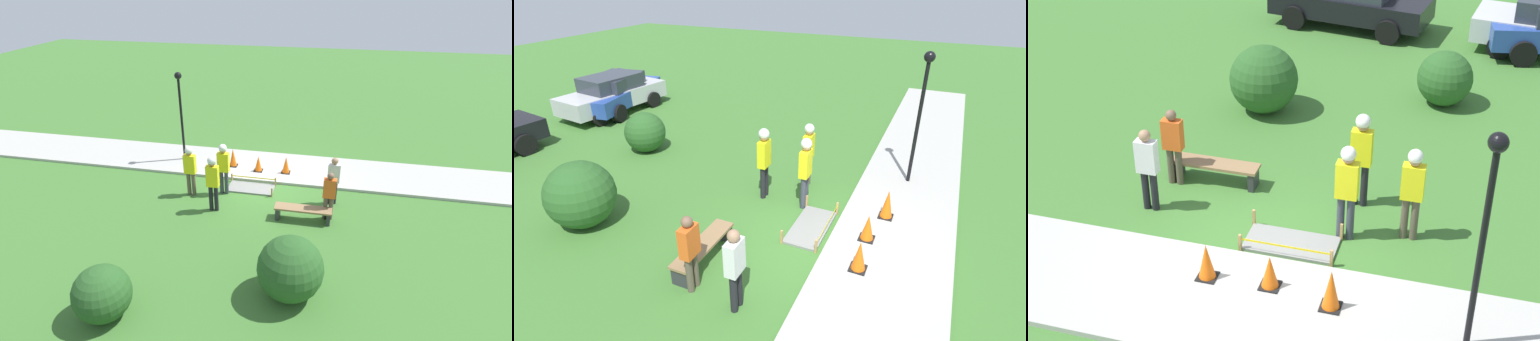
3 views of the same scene
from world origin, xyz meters
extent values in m
plane|color=#3D702D|center=(0.00, 0.00, 0.00)|extent=(60.00, 60.00, 0.00)
cube|color=#ADAAA3|center=(0.00, -1.31, 0.05)|extent=(28.00, 2.63, 0.10)
cube|color=gray|center=(0.55, 0.54, 0.03)|extent=(1.67, 0.81, 0.06)
cube|color=tan|center=(-0.29, 0.14, 0.17)|extent=(0.05, 0.05, 0.34)
cube|color=tan|center=(1.38, 0.14, 0.17)|extent=(0.05, 0.05, 0.34)
cube|color=tan|center=(-0.29, 0.95, 0.17)|extent=(0.05, 0.05, 0.34)
cube|color=tan|center=(1.38, 0.95, 0.17)|extent=(0.05, 0.05, 0.34)
cube|color=yellow|center=(0.55, 0.14, 0.26)|extent=(1.67, 0.00, 0.04)
cube|color=black|center=(-0.54, -0.84, 0.11)|extent=(0.34, 0.34, 0.02)
cone|color=orange|center=(-0.54, -0.84, 0.45)|extent=(0.29, 0.29, 0.65)
cube|color=black|center=(0.55, -0.78, 0.11)|extent=(0.34, 0.34, 0.02)
cone|color=orange|center=(0.55, -0.78, 0.42)|extent=(0.29, 0.29, 0.59)
cube|color=black|center=(1.63, -1.01, 0.11)|extent=(0.34, 0.34, 0.02)
cone|color=orange|center=(1.63, -1.01, 0.48)|extent=(0.29, 0.29, 0.71)
cube|color=#2D2D33|center=(-2.31, 2.21, 0.20)|extent=(0.12, 0.40, 0.39)
cube|color=#2D2D33|center=(-0.70, 2.21, 0.20)|extent=(0.12, 0.40, 0.39)
cube|color=olive|center=(-1.51, 2.21, 0.42)|extent=(1.81, 0.44, 0.06)
cylinder|color=#383D47|center=(1.33, 1.04, 0.44)|extent=(0.14, 0.14, 0.88)
cylinder|color=#383D47|center=(1.51, 1.04, 0.44)|extent=(0.14, 0.14, 0.88)
cube|color=yellow|center=(1.42, 1.04, 1.23)|extent=(0.40, 0.22, 0.70)
sphere|color=#A37A5B|center=(1.42, 1.04, 1.70)|extent=(0.24, 0.24, 0.24)
sphere|color=white|center=(1.42, 1.04, 1.76)|extent=(0.27, 0.27, 0.27)
cylinder|color=black|center=(1.36, 2.19, 0.45)|extent=(0.14, 0.14, 0.91)
cylinder|color=black|center=(1.54, 2.19, 0.45)|extent=(0.14, 0.14, 0.91)
cube|color=yellow|center=(1.45, 2.19, 1.27)|extent=(0.40, 0.22, 0.72)
sphere|color=#A37A5B|center=(1.45, 2.19, 1.75)|extent=(0.25, 0.25, 0.25)
sphere|color=white|center=(1.45, 2.19, 1.82)|extent=(0.28, 0.28, 0.28)
cylinder|color=brown|center=(2.44, 1.36, 0.43)|extent=(0.14, 0.14, 0.86)
cylinder|color=brown|center=(2.62, 1.36, 0.43)|extent=(0.14, 0.14, 0.86)
cube|color=yellow|center=(2.53, 1.36, 1.19)|extent=(0.40, 0.22, 0.68)
sphere|color=#A37A5B|center=(2.53, 1.36, 1.65)|extent=(0.23, 0.23, 0.23)
sphere|color=white|center=(2.53, 1.36, 1.71)|extent=(0.27, 0.27, 0.27)
cylinder|color=brown|center=(-2.36, 1.95, 0.40)|extent=(0.14, 0.14, 0.80)
cylinder|color=brown|center=(-2.18, 1.95, 0.40)|extent=(0.14, 0.14, 0.80)
cube|color=#E55B1E|center=(-2.27, 1.95, 1.11)|extent=(0.40, 0.22, 0.63)
sphere|color=brown|center=(-2.27, 1.95, 1.54)|extent=(0.22, 0.22, 0.22)
cylinder|color=black|center=(-2.45, 0.96, 0.41)|extent=(0.14, 0.14, 0.83)
cylinder|color=black|center=(-2.27, 0.96, 0.41)|extent=(0.14, 0.14, 0.83)
cube|color=silver|center=(-2.36, 0.96, 1.16)|extent=(0.40, 0.22, 0.66)
sphere|color=#A37A5B|center=(-2.36, 0.96, 1.60)|extent=(0.22, 0.22, 0.22)
cylinder|color=black|center=(3.78, -1.26, 1.79)|extent=(0.10, 0.10, 3.39)
sphere|color=black|center=(3.78, -1.26, 3.58)|extent=(0.28, 0.28, 0.28)
cylinder|color=black|center=(3.92, 12.03, 0.33)|extent=(0.69, 0.32, 0.67)
cylinder|color=black|center=(3.70, 10.33, 0.33)|extent=(0.69, 0.32, 0.67)
cylinder|color=black|center=(3.99, 11.74, 0.36)|extent=(0.75, 0.37, 0.71)
cylinder|color=black|center=(4.34, 9.94, 0.36)|extent=(0.75, 0.37, 0.71)
cube|color=black|center=(-0.68, 11.57, 0.68)|extent=(4.86, 2.40, 0.65)
cylinder|color=black|center=(0.88, 12.23, 0.35)|extent=(0.73, 0.34, 0.71)
cylinder|color=black|center=(0.62, 10.50, 0.35)|extent=(0.73, 0.34, 0.71)
cylinder|color=black|center=(-1.98, 12.65, 0.35)|extent=(0.73, 0.34, 0.71)
cylinder|color=black|center=(-2.23, 10.92, 0.35)|extent=(0.73, 0.34, 0.71)
sphere|color=#285623|center=(-1.51, 5.56, 0.81)|extent=(1.62, 1.62, 1.62)
sphere|color=#285623|center=(2.55, 7.09, 0.67)|extent=(1.33, 1.33, 1.33)
camera|label=1|loc=(-2.23, 13.02, 7.17)|focal=28.00mm
camera|label=2|loc=(-7.01, -1.83, 5.57)|focal=28.00mm
camera|label=3|loc=(3.54, -10.44, 8.48)|focal=55.00mm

